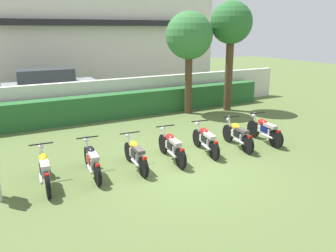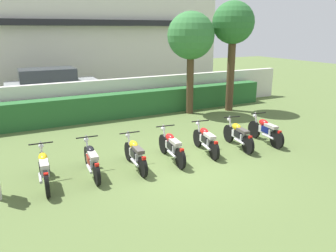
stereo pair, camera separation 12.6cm
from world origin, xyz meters
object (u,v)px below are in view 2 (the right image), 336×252
Objects in this scene: motorcycle_in_row_0 at (44,168)px; motorcycle_in_row_6 at (265,130)px; tree_far_side at (233,26)px; motorcycle_in_row_4 at (206,140)px; motorcycle_in_row_3 at (171,146)px; tree_near_inspector at (191,37)px; motorcycle_in_row_1 at (91,160)px; motorcycle_in_row_5 at (238,135)px; motorcycle_in_row_2 at (135,154)px; parked_car at (52,87)px.

motorcycle_in_row_0 reaches higher than motorcycle_in_row_6.
tree_far_side is at bearing -17.64° from motorcycle_in_row_6.
motorcycle_in_row_4 is (-4.27, -4.35, -3.50)m from tree_far_side.
tree_far_side reaches higher than motorcycle_in_row_6.
motorcycle_in_row_3 is 3.63m from motorcycle_in_row_6.
motorcycle_in_row_6 is at bearing -88.86° from tree_near_inspector.
motorcycle_in_row_0 is at bearing 94.65° from motorcycle_in_row_6.
tree_near_inspector is 2.46× the size of motorcycle_in_row_6.
motorcycle_in_row_1 is 4.87m from motorcycle_in_row_5.
motorcycle_in_row_2 is (-4.71, -4.83, -3.02)m from tree_near_inspector.
motorcycle_in_row_5 is at bearing 93.15° from motorcycle_in_row_6.
motorcycle_in_row_5 is at bearing -124.50° from tree_far_side.
tree_near_inspector reaches higher than motorcycle_in_row_3.
motorcycle_in_row_5 is at bearing -84.95° from motorcycle_in_row_4.
motorcycle_in_row_2 is 0.99× the size of motorcycle_in_row_6.
tree_near_inspector is 2.48× the size of motorcycle_in_row_2.
tree_near_inspector is at bearing 6.49° from motorcycle_in_row_6.
motorcycle_in_row_2 is 1.18m from motorcycle_in_row_3.
motorcycle_in_row_5 is 0.99× the size of motorcycle_in_row_6.
motorcycle_in_row_6 is at bearing -83.49° from motorcycle_in_row_5.
tree_far_side is 5.99m from motorcycle_in_row_6.
motorcycle_in_row_3 is at bearing 97.97° from motorcycle_in_row_5.
tree_near_inspector reaches higher than motorcycle_in_row_4.
motorcycle_in_row_0 is at bearing 97.26° from motorcycle_in_row_1.
motorcycle_in_row_4 is at bearing -81.52° from motorcycle_in_row_3.
parked_car reaches higher than motorcycle_in_row_0.
motorcycle_in_row_6 is at bearing -112.99° from tree_far_side.
motorcycle_in_row_1 is (-7.92, -4.34, -3.50)m from tree_far_side.
motorcycle_in_row_0 is 3.61m from motorcycle_in_row_3.
parked_car is 2.46× the size of motorcycle_in_row_6.
motorcycle_in_row_1 is (-0.56, -9.51, -0.49)m from parked_car.
parked_car reaches higher than motorcycle_in_row_3.
motorcycle_in_row_5 is (4.87, -0.10, 0.01)m from motorcycle_in_row_1.
motorcycle_in_row_0 is (-9.14, -4.40, -3.48)m from tree_far_side.
motorcycle_in_row_6 reaches higher than motorcycle_in_row_3.
tree_near_inspector is 2.36× the size of motorcycle_in_row_3.
motorcycle_in_row_3 is at bearing -141.44° from tree_far_side.
tree_far_side is 2.60× the size of motorcycle_in_row_3.
parked_car reaches higher than motorcycle_in_row_5.
tree_near_inspector is 2.09m from tree_far_side.
motorcycle_in_row_2 is at bearing -84.17° from parked_car.
tree_near_inspector reaches higher than motorcycle_in_row_2.
parked_car is 10.55m from motorcycle_in_row_5.
motorcycle_in_row_6 is (2.37, -0.13, 0.01)m from motorcycle_in_row_4.
motorcycle_in_row_1 is at bearing 97.49° from motorcycle_in_row_5.
tree_near_inspector is 6.67m from motorcycle_in_row_3.
motorcycle_in_row_0 is at bearing 95.69° from motorcycle_in_row_3.
parked_car is at bearing 138.21° from tree_near_inspector.
motorcycle_in_row_1 is (1.21, 0.06, -0.01)m from motorcycle_in_row_0.
tree_near_inspector is at bearing -39.82° from parked_car.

